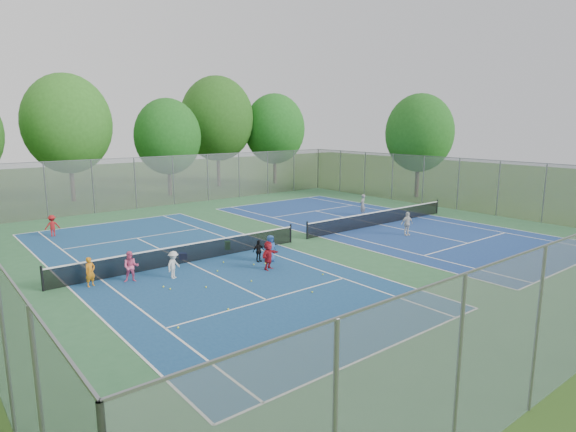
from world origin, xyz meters
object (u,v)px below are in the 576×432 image
object	(u,v)px
net_right	(380,218)
ball_crate	(183,256)
instructor	(362,205)
ball_hopper	(228,245)
net_left	(188,254)

from	to	relation	value
net_right	ball_crate	distance (m)	13.93
ball_crate	instructor	bearing A→B (deg)	8.32
ball_crate	ball_hopper	bearing A→B (deg)	3.54
ball_hopper	net_right	bearing A→B (deg)	-4.54
net_right	ball_hopper	xyz separation A→B (m)	(-11.21, 0.89, -0.22)
net_left	ball_crate	size ratio (longest dim) A/B	35.02
net_right	instructor	size ratio (longest dim) A/B	8.26
net_right	ball_hopper	distance (m)	11.25
net_left	ball_hopper	world-z (taller)	net_left
net_left	ball_crate	distance (m)	0.79
ball_crate	instructor	xyz separation A→B (m)	(15.44, 2.26, 0.62)
net_right	ball_hopper	world-z (taller)	net_right
net_left	net_right	world-z (taller)	same
instructor	net_right	bearing A→B (deg)	41.51
net_left	instructor	size ratio (longest dim) A/B	8.26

